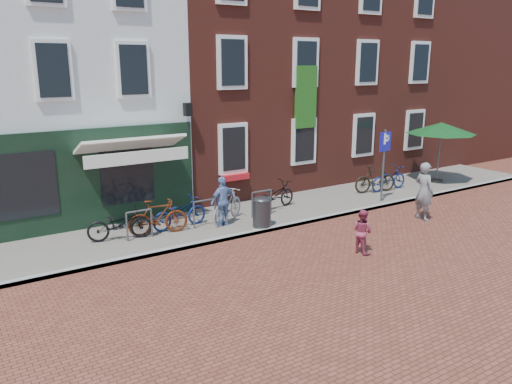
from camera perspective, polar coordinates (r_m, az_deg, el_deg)
ground at (r=14.79m, az=1.57°, el=-4.53°), size 80.00×80.00×0.00m
sidewalk at (r=16.49m, az=1.52°, el=-2.32°), size 24.00×3.00×0.10m
building_stucco at (r=18.77m, az=-24.42°, el=12.26°), size 8.00×8.00×9.00m
building_brick_mid at (r=21.02m, az=-4.78°, el=14.93°), size 6.00×8.00×10.00m
building_brick_right at (r=24.42m, az=8.17°, el=14.77°), size 6.00×8.00×10.00m
filler_right at (r=29.08m, az=18.17°, el=13.16°), size 7.00×8.00×9.00m
litter_bin at (r=14.80m, az=0.66°, el=-2.04°), size 0.54×0.54×0.98m
parking_sign at (r=17.80m, az=14.31°, el=4.24°), size 0.50×0.08×2.51m
parasol at (r=21.44m, az=20.23°, el=7.03°), size 2.71×2.71×2.50m
woman at (r=16.54m, az=18.46°, el=0.08°), size 0.46×0.68×1.83m
boy at (r=13.32m, az=11.92°, el=-4.37°), size 0.50×0.61×1.17m
cafe_person at (r=14.86m, az=-3.77°, el=-1.06°), size 0.92×0.49×1.49m
bicycle_0 at (r=14.22m, az=-15.16°, el=-3.48°), size 1.83×0.99×0.91m
bicycle_1 at (r=14.40m, az=-11.01°, el=-2.79°), size 1.74×0.74×1.01m
bicycle_2 at (r=14.88m, az=-8.66°, el=-2.33°), size 1.78×0.77×0.91m
bicycle_3 at (r=15.29m, az=-3.22°, el=-1.53°), size 1.68×1.29×1.01m
bicycle_4 at (r=16.61m, az=2.17°, el=-0.40°), size 1.83×0.97×0.91m
bicycle_5 at (r=19.23m, az=13.33°, el=1.44°), size 1.75×0.87×1.01m
bicycle_6 at (r=19.70m, az=14.76°, el=1.50°), size 1.74×0.63×0.91m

